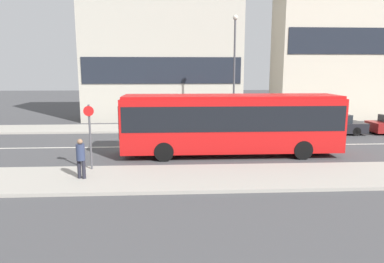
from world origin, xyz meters
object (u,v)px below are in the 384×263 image
city_bus (231,121)px  bus_stop_sign (90,132)px  parked_car_0 (331,125)px  pedestrian_near_stop (81,156)px  street_lamp (234,62)px

city_bus → bus_stop_sign: city_bus is taller
parked_car_0 → bus_stop_sign: (-14.68, -8.50, 1.12)m
city_bus → pedestrian_near_stop: 7.87m
city_bus → bus_stop_sign: size_ratio=3.96×
pedestrian_near_stop → street_lamp: (8.12, 11.47, 3.96)m
pedestrian_near_stop → street_lamp: size_ratio=0.20×
city_bus → pedestrian_near_stop: (-6.68, -4.09, -0.78)m
bus_stop_sign → street_lamp: bearing=51.7°
street_lamp → bus_stop_sign: bearing=-128.3°
pedestrian_near_stop → bus_stop_sign: size_ratio=0.57×
parked_car_0 → pedestrian_near_stop: size_ratio=2.77×
city_bus → parked_car_0: 9.98m
bus_stop_sign → parked_car_0: bearing=30.1°
city_bus → pedestrian_near_stop: bearing=-152.6°
parked_car_0 → street_lamp: 8.11m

